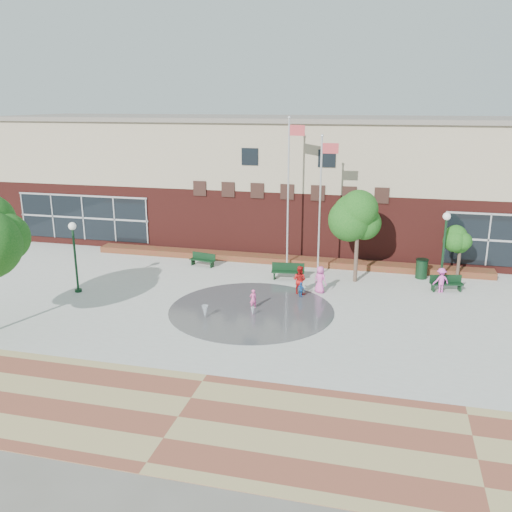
% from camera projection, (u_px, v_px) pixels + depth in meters
% --- Properties ---
extents(ground, '(120.00, 120.00, 0.00)m').
position_uv_depth(ground, '(235.00, 334.00, 24.78)').
color(ground, '#666056').
rests_on(ground, ground).
extents(plaza_concrete, '(46.00, 18.00, 0.01)m').
position_uv_depth(plaza_concrete, '(256.00, 303.00, 28.51)').
color(plaza_concrete, '#A8A8A0').
rests_on(plaza_concrete, ground).
extents(paver_band, '(46.00, 6.00, 0.01)m').
position_uv_depth(paver_band, '(178.00, 417.00, 18.24)').
color(paver_band, brown).
rests_on(paver_band, ground).
extents(splash_pad, '(8.40, 8.40, 0.01)m').
position_uv_depth(splash_pad, '(251.00, 310.00, 27.58)').
color(splash_pad, '#383A3D').
rests_on(splash_pad, ground).
extents(library_building, '(44.40, 10.40, 9.20)m').
position_uv_depth(library_building, '(300.00, 180.00, 39.82)').
color(library_building, '#4E1A16').
rests_on(library_building, ground).
extents(flower_bed, '(26.00, 1.20, 0.40)m').
position_uv_depth(flower_bed, '(284.00, 263.00, 35.61)').
color(flower_bed, maroon).
rests_on(flower_bed, ground).
extents(flagpole_left, '(1.08, 0.36, 9.42)m').
position_uv_depth(flagpole_left, '(289.00, 186.00, 33.07)').
color(flagpole_left, silver).
rests_on(flagpole_left, ground).
extents(flagpole_right, '(1.04, 0.17, 8.45)m').
position_uv_depth(flagpole_right, '(321.00, 199.00, 31.69)').
color(flagpole_right, silver).
rests_on(flagpole_right, ground).
extents(lamp_left, '(0.42, 0.42, 3.98)m').
position_uv_depth(lamp_left, '(74.00, 249.00, 29.53)').
color(lamp_left, '#113119').
rests_on(lamp_left, ground).
extents(lamp_right, '(0.44, 0.44, 4.20)m').
position_uv_depth(lamp_right, '(444.00, 240.00, 31.03)').
color(lamp_right, '#113119').
rests_on(lamp_right, ground).
extents(bench_left, '(1.75, 0.80, 0.85)m').
position_uv_depth(bench_left, '(203.00, 262.00, 34.86)').
color(bench_left, '#113119').
rests_on(bench_left, ground).
extents(bench_mid, '(1.99, 0.76, 0.98)m').
position_uv_depth(bench_mid, '(288.00, 274.00, 32.26)').
color(bench_mid, '#113119').
rests_on(bench_mid, ground).
extents(bench_right, '(1.85, 0.91, 0.90)m').
position_uv_depth(bench_right, '(446.00, 286.00, 30.26)').
color(bench_right, '#113119').
rests_on(bench_right, ground).
extents(trash_can, '(0.73, 0.73, 1.20)m').
position_uv_depth(trash_can, '(422.00, 269.00, 32.38)').
color(trash_can, '#113119').
rests_on(trash_can, ground).
extents(tree_mid, '(3.28, 3.28, 5.53)m').
position_uv_depth(tree_mid, '(358.00, 215.00, 30.83)').
color(tree_mid, '#443127').
rests_on(tree_mid, ground).
extents(tree_small_right, '(2.05, 2.05, 3.51)m').
position_uv_depth(tree_small_right, '(461.00, 238.00, 31.57)').
color(tree_small_right, '#443127').
rests_on(tree_small_right, ground).
extents(water_jet_a, '(0.33, 0.33, 0.64)m').
position_uv_depth(water_jet_a, '(205.00, 318.00, 26.55)').
color(water_jet_a, white).
rests_on(water_jet_a, ground).
extents(water_jet_b, '(0.20, 0.20, 0.44)m').
position_uv_depth(water_jet_b, '(253.00, 316.00, 26.82)').
color(water_jet_b, white).
rests_on(water_jet_b, ground).
extents(child_splash, '(0.46, 0.43, 1.05)m').
position_uv_depth(child_splash, '(253.00, 299.00, 27.63)').
color(child_splash, '#E74D95').
rests_on(child_splash, ground).
extents(adult_red, '(0.94, 0.82, 1.62)m').
position_uv_depth(adult_red, '(299.00, 280.00, 29.70)').
color(adult_red, red).
rests_on(adult_red, ground).
extents(adult_pink, '(0.89, 0.78, 1.53)m').
position_uv_depth(adult_pink, '(320.00, 280.00, 29.88)').
color(adult_pink, '#E756B1').
rests_on(adult_pink, ground).
extents(child_blue, '(0.56, 0.43, 0.89)m').
position_uv_depth(child_blue, '(301.00, 290.00, 29.20)').
color(child_blue, '#1E56A1').
rests_on(child_blue, ground).
extents(person_bench, '(1.05, 0.86, 1.42)m').
position_uv_depth(person_bench, '(441.00, 280.00, 29.95)').
color(person_bench, '#DD4CB7').
rests_on(person_bench, ground).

